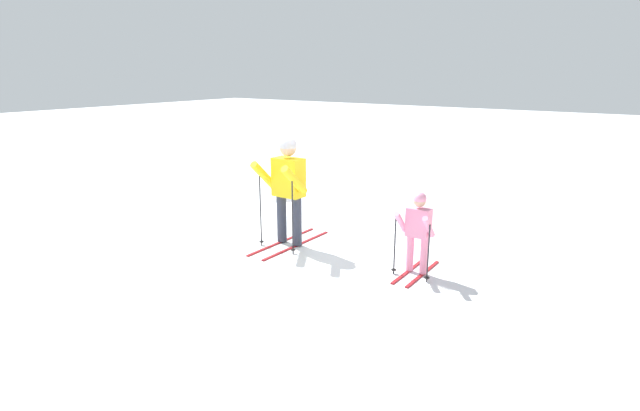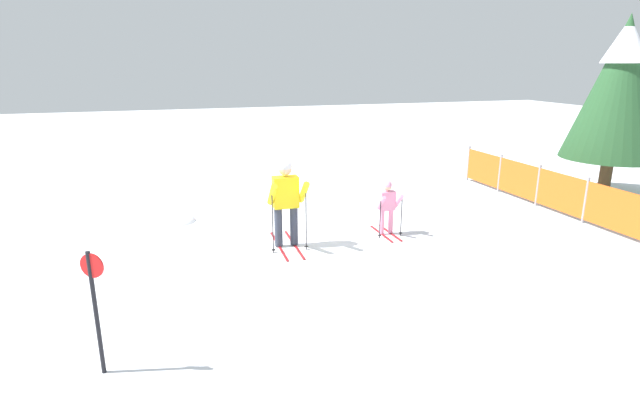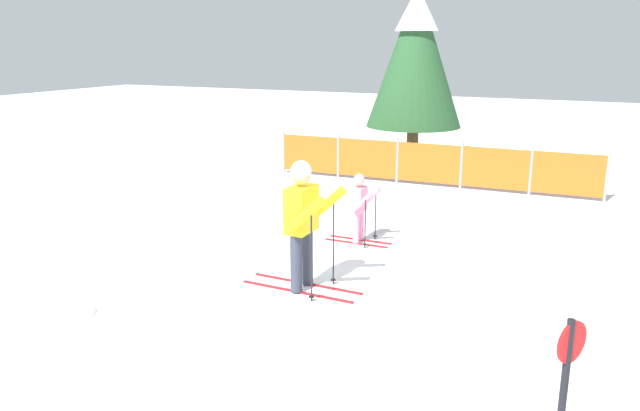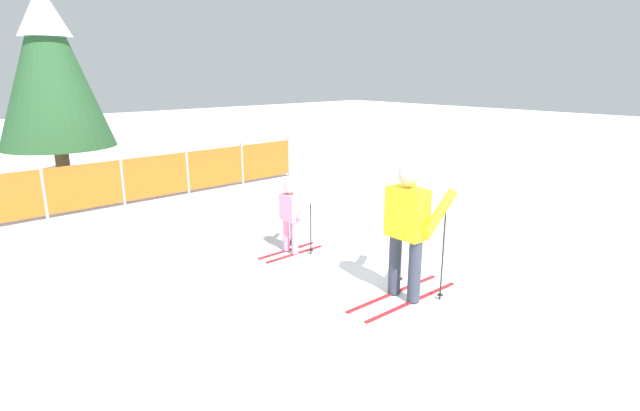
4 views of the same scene
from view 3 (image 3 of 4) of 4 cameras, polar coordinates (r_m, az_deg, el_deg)
name	(u,v)px [view 3 (image 3 of 4)]	position (r m, az deg, el deg)	size (l,w,h in m)	color
ground_plane	(315,287)	(8.29, -0.46, -7.42)	(60.00, 60.00, 0.00)	white
skier_adult	(303,214)	(7.90, -1.55, -0.79)	(1.61, 0.72, 1.70)	maroon
skier_child	(360,203)	(9.89, 3.67, 0.24)	(1.06, 0.54, 1.13)	maroon
safety_fence	(429,163)	(14.08, 9.91, 3.84)	(7.31, 0.19, 1.03)	gray
conifer_far	(416,54)	(16.58, 8.74, 13.56)	(2.47, 2.47, 4.58)	#4C3823
trail_marker	(563,402)	(4.42, 21.35, -16.38)	(0.16, 0.25, 1.49)	black
snow_mound	(62,314)	(8.10, -22.49, -9.15)	(0.81, 0.69, 0.32)	white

